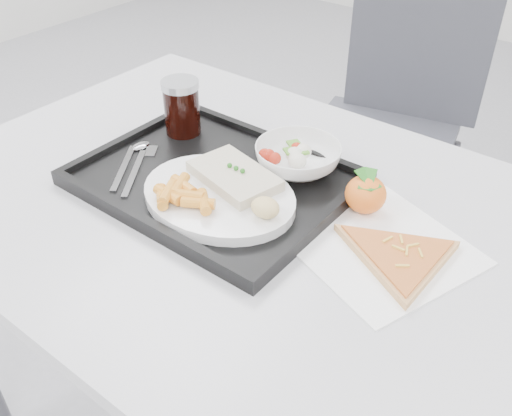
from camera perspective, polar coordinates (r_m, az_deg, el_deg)
table at (r=0.99m, az=0.11°, el=-3.03°), size 1.20×0.80×0.75m
chair at (r=1.80m, az=13.69°, el=9.86°), size 0.50×0.50×0.93m
tray at (r=1.01m, az=-4.20°, el=2.79°), size 0.45×0.35×0.03m
dinner_plate at (r=0.94m, az=-3.73°, el=1.18°), size 0.27×0.27×0.02m
fish_fillet at (r=0.96m, az=-2.18°, el=3.23°), size 0.17×0.13×0.03m
bread_roll at (r=0.87m, az=0.94°, el=0.05°), size 0.05×0.05×0.03m
salad_bowl at (r=1.01m, az=4.22°, el=5.03°), size 0.15×0.15×0.05m
cola_glass at (r=1.12m, az=-7.45°, el=10.07°), size 0.07×0.07×0.11m
cutlery at (r=1.07m, az=-12.00°, el=4.70°), size 0.13×0.16×0.01m
napkin at (r=0.89m, az=12.21°, el=-3.74°), size 0.32×0.31×0.00m
tangerine at (r=0.94m, az=10.91°, el=1.38°), size 0.08×0.08×0.07m
pizza_slice at (r=0.87m, az=14.10°, el=-4.73°), size 0.23×0.23×0.02m
carrot_pile at (r=0.91m, az=-7.49°, el=1.37°), size 0.11×0.09×0.02m
salad_contents at (r=1.00m, az=3.49°, el=5.34°), size 0.08×0.08×0.03m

